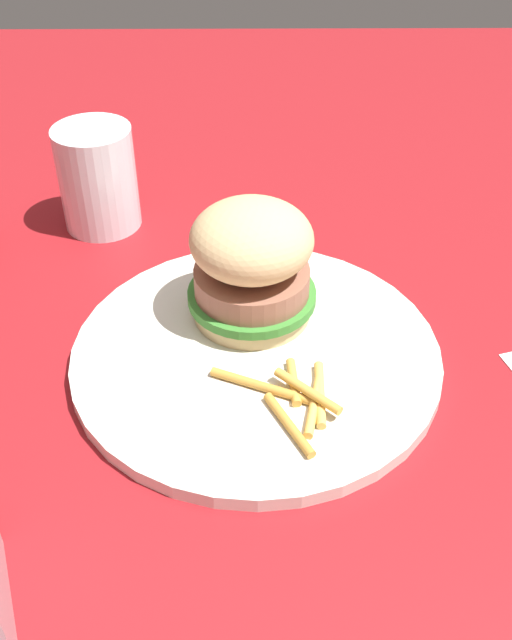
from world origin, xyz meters
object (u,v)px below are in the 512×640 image
object	(u,v)px
fries_pile	(295,397)
drink_glass	(99,185)
plate	(256,355)
sandwich	(252,263)

from	to	relation	value
fries_pile	drink_glass	world-z (taller)	drink_glass
fries_pile	drink_glass	distance (m)	0.32
plate	drink_glass	size ratio (longest dim) A/B	2.86
fries_pile	drink_glass	size ratio (longest dim) A/B	0.94
plate	sandwich	bearing A→B (deg)	-86.23
plate	drink_glass	world-z (taller)	drink_glass
sandwich	fries_pile	bearing A→B (deg)	106.76
plate	fries_pile	xyz separation A→B (m)	(-0.03, 0.06, 0.01)
sandwich	fries_pile	xyz separation A→B (m)	(-0.03, 0.10, -0.05)
plate	sandwich	distance (m)	0.07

